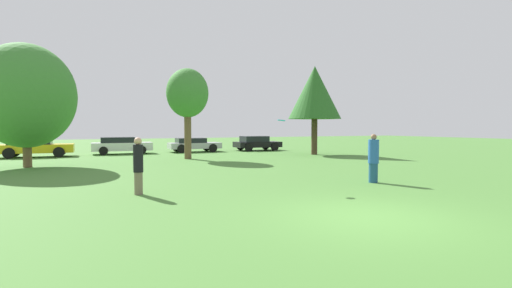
# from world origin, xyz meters

# --- Properties ---
(ground_plane) EXTENTS (120.00, 120.00, 0.00)m
(ground_plane) POSITION_xyz_m (0.00, 0.00, 0.00)
(ground_plane) COLOR #477A33
(person_thrower) EXTENTS (0.28, 0.28, 1.68)m
(person_thrower) POSITION_xyz_m (-4.18, 5.01, 0.86)
(person_thrower) COLOR #726651
(person_thrower) RESTS_ON ground
(person_catcher) EXTENTS (0.37, 0.37, 1.73)m
(person_catcher) POSITION_xyz_m (3.73, 3.90, 0.86)
(person_catcher) COLOR navy
(person_catcher) RESTS_ON ground
(frisbee) EXTENTS (0.26, 0.26, 0.06)m
(frisbee) POSITION_xyz_m (0.23, 4.35, 2.20)
(frisbee) COLOR #19B2D8
(tree_0) EXTENTS (4.60, 4.60, 6.05)m
(tree_0) POSITION_xyz_m (-8.09, 15.03, 3.50)
(tree_0) COLOR brown
(tree_0) RESTS_ON ground
(tree_1) EXTENTS (2.59, 2.59, 5.60)m
(tree_1) POSITION_xyz_m (0.32, 16.43, 4.01)
(tree_1) COLOR brown
(tree_1) RESTS_ON ground
(tree_2) EXTENTS (3.77, 3.77, 6.34)m
(tree_2) POSITION_xyz_m (9.52, 16.15, 4.43)
(tree_2) COLOR #473323
(tree_2) RESTS_ON ground
(parked_car_yellow) EXTENTS (4.50, 2.11, 1.22)m
(parked_car_yellow) POSITION_xyz_m (-8.45, 22.06, 0.66)
(parked_car_yellow) COLOR gold
(parked_car_yellow) RESTS_ON ground
(parked_car_white) EXTENTS (4.25, 2.02, 1.24)m
(parked_car_white) POSITION_xyz_m (-3.03, 22.75, 0.65)
(parked_car_white) COLOR silver
(parked_car_white) RESTS_ON ground
(parked_car_silver) EXTENTS (4.08, 2.11, 1.11)m
(parked_car_silver) POSITION_xyz_m (2.43, 22.65, 0.60)
(parked_car_silver) COLOR #B2B2B7
(parked_car_silver) RESTS_ON ground
(parked_car_black) EXTENTS (3.86, 2.13, 1.22)m
(parked_car_black) POSITION_xyz_m (7.75, 22.15, 0.65)
(parked_car_black) COLOR black
(parked_car_black) RESTS_ON ground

